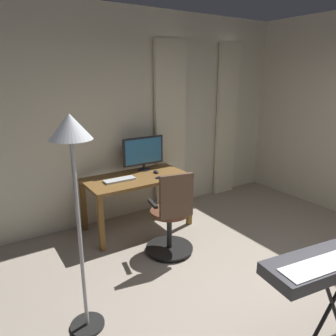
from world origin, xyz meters
TOP-DOWN VIEW (x-y plane):
  - ground_plane at (0.00, 0.00)m, footprint 7.40×7.40m
  - back_room_partition at (0.00, -2.85)m, footprint 4.81×0.10m
  - curtain_left_panel at (-1.50, -2.74)m, footprint 0.40×0.06m
  - curtain_right_panel at (-0.37, -2.74)m, footprint 0.52×0.06m
  - desk at (0.41, -2.35)m, footprint 1.35×0.70m
  - office_chair at (0.41, -1.53)m, footprint 0.56×0.56m
  - computer_monitor at (0.18, -2.58)m, footprint 0.61×0.18m
  - computer_keyboard at (0.67, -2.32)m, footprint 0.40×0.14m
  - computer_mouse at (0.11, -2.35)m, footprint 0.06×0.10m
  - cell_phone_face_up at (0.19, -2.10)m, footprint 0.12×0.16m
  - floor_lamp at (1.60, -0.98)m, footprint 0.30×0.30m

SIDE VIEW (x-z plane):
  - ground_plane at x=0.00m, z-range 0.00..0.00m
  - office_chair at x=0.41m, z-range -0.04..0.97m
  - desk at x=0.41m, z-range 0.27..0.99m
  - cell_phone_face_up at x=0.19m, z-range 0.72..0.73m
  - computer_keyboard at x=0.67m, z-range 0.72..0.74m
  - computer_mouse at x=0.11m, z-range 0.72..0.76m
  - computer_monitor at x=0.18m, z-range 0.74..1.21m
  - curtain_left_panel at x=-1.50m, z-range 0.00..2.48m
  - curtain_right_panel at x=-0.37m, z-range 0.00..2.48m
  - back_room_partition at x=0.00m, z-range 0.00..2.87m
  - floor_lamp at x=1.60m, z-range 0.57..2.33m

